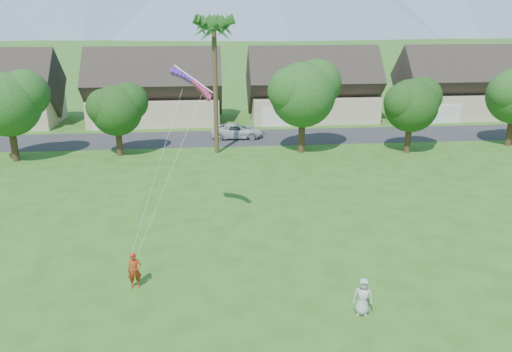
{
  "coord_description": "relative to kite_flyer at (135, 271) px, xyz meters",
  "views": [
    {
      "loc": [
        -2.52,
        -17.18,
        12.99
      ],
      "look_at": [
        0.0,
        10.0,
        3.8
      ],
      "focal_mm": 35.0,
      "sensor_mm": 36.0,
      "label": 1
    }
  ],
  "objects": [
    {
      "name": "houses_row",
      "position": [
        6.91,
        38.27,
        2.52
      ],
      "size": [
        72.75,
        8.19,
        8.86
      ],
      "color": "beige",
      "rests_on": "ground"
    },
    {
      "name": "parked_car",
      "position": [
        6.61,
        29.27,
        -0.18
      ],
      "size": [
        5.4,
        2.54,
        1.49
      ],
      "primitive_type": "imported",
      "rotation": [
        0.0,
        0.0,
        1.56
      ],
      "color": "silver",
      "rests_on": "ground"
    },
    {
      "name": "parafoil_kite",
      "position": [
        2.99,
        6.07,
        8.24
      ],
      "size": [
        2.82,
        1.25,
        0.5
      ],
      "rotation": [
        0.0,
        0.0,
        -0.21
      ],
      "color": "#5E1AC9",
      "rests_on": "ground"
    },
    {
      "name": "kite_flyer",
      "position": [
        0.0,
        0.0,
        0.0
      ],
      "size": [
        0.73,
        0.53,
        1.84
      ],
      "primitive_type": "imported",
      "rotation": [
        0.0,
        0.0,
        0.14
      ],
      "color": "#9F2F12",
      "rests_on": "ground"
    },
    {
      "name": "ground",
      "position": [
        6.42,
        -4.73,
        -0.92
      ],
      "size": [
        500.0,
        500.0,
        0.0
      ],
      "primitive_type": "plane",
      "color": "#2D6019",
      "rests_on": "ground"
    },
    {
      "name": "street",
      "position": [
        6.42,
        29.27,
        -0.92
      ],
      "size": [
        90.0,
        7.0,
        0.01
      ],
      "primitive_type": "cube",
      "color": "#2D2D30",
      "rests_on": "ground"
    },
    {
      "name": "watcher",
      "position": [
        10.39,
        -3.21,
        -0.04
      ],
      "size": [
        0.97,
        0.76,
        1.76
      ],
      "primitive_type": "imported",
      "rotation": [
        0.0,
        0.0,
        -0.25
      ],
      "color": "#B7B6B3",
      "rests_on": "ground"
    },
    {
      "name": "fan_palm",
      "position": [
        4.42,
        23.77,
        10.88
      ],
      "size": [
        3.0,
        3.0,
        13.8
      ],
      "color": "#4C3D26",
      "rests_on": "ground"
    },
    {
      "name": "tree_row",
      "position": [
        5.27,
        23.19,
        3.97
      ],
      "size": [
        62.27,
        6.67,
        8.45
      ],
      "color": "#47301C",
      "rests_on": "ground"
    }
  ]
}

